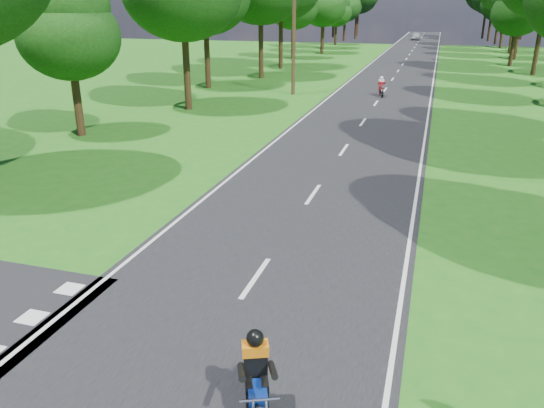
% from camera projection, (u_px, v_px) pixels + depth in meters
% --- Properties ---
extents(ground, '(160.00, 160.00, 0.00)m').
position_uv_depth(ground, '(223.00, 325.00, 10.49)').
color(ground, '#1D6316').
rests_on(ground, ground).
extents(main_road, '(7.00, 140.00, 0.02)m').
position_uv_depth(main_road, '(403.00, 65.00, 55.20)').
color(main_road, black).
rests_on(main_road, ground).
extents(road_markings, '(7.40, 140.00, 0.01)m').
position_uv_depth(road_markings, '(400.00, 66.00, 53.56)').
color(road_markings, silver).
rests_on(road_markings, main_road).
extents(telegraph_pole, '(1.20, 0.26, 8.00)m').
position_uv_depth(telegraph_pole, '(294.00, 34.00, 35.73)').
color(telegraph_pole, '#382616').
rests_on(telegraph_pole, ground).
extents(rider_near_blue, '(1.23, 1.87, 1.48)m').
position_uv_depth(rider_near_blue, '(257.00, 380.00, 7.82)').
color(rider_near_blue, navy).
rests_on(rider_near_blue, main_road).
extents(rider_far_red, '(0.87, 1.67, 1.32)m').
position_uv_depth(rider_far_red, '(381.00, 86.00, 36.11)').
color(rider_far_red, '#B31C0D').
rests_on(rider_far_red, main_road).
extents(distant_car, '(1.66, 3.92, 1.32)m').
position_uv_depth(distant_car, '(416.00, 36.00, 92.20)').
color(distant_car, silver).
rests_on(distant_car, main_road).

